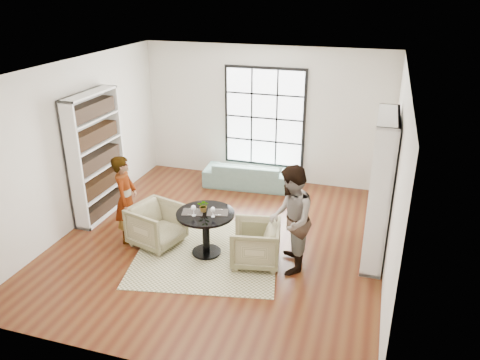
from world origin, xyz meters
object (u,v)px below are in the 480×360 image
(person_left, at_px, (126,199))
(armchair_left, at_px, (157,225))
(pedestal_table, at_px, (206,224))
(flower_centerpiece, at_px, (204,206))
(person_right, at_px, (291,220))
(sofa, at_px, (248,174))
(armchair_right, at_px, (255,244))
(wine_glass_left, at_px, (194,208))
(wine_glass_right, at_px, (213,210))

(person_left, bearing_deg, armchair_left, -104.34)
(pedestal_table, xyz_separation_m, person_left, (-1.47, 0.04, 0.23))
(armchair_left, distance_m, flower_centerpiece, 1.01)
(pedestal_table, xyz_separation_m, person_right, (1.40, -0.03, 0.31))
(person_left, bearing_deg, sofa, -39.46)
(armchair_left, distance_m, armchair_right, 1.77)
(sofa, xyz_separation_m, wine_glass_left, (-0.02, -3.06, 0.61))
(wine_glass_right, bearing_deg, pedestal_table, 151.03)
(pedestal_table, height_order, armchair_right, pedestal_table)
(wine_glass_left, bearing_deg, person_left, 171.79)
(pedestal_table, bearing_deg, flower_centerpiece, 137.54)
(person_left, relative_size, person_right, 0.90)
(pedestal_table, bearing_deg, armchair_left, 177.21)
(person_left, height_order, flower_centerpiece, person_left)
(pedestal_table, height_order, person_left, person_left)
(person_left, bearing_deg, wine_glass_right, -109.11)
(sofa, distance_m, flower_centerpiece, 2.94)
(armchair_right, bearing_deg, person_left, -102.17)
(wine_glass_right, relative_size, flower_centerpiece, 0.81)
(pedestal_table, distance_m, flower_centerpiece, 0.32)
(pedestal_table, distance_m, sofa, 2.93)
(wine_glass_left, relative_size, wine_glass_right, 1.07)
(wine_glass_left, height_order, wine_glass_right, wine_glass_left)
(armchair_right, xyz_separation_m, person_right, (0.55, 0.00, 0.51))
(person_left, height_order, wine_glass_left, person_left)
(sofa, bearing_deg, pedestal_table, 88.26)
(flower_centerpiece, bearing_deg, person_right, -2.56)
(person_left, distance_m, wine_glass_right, 1.64)
(person_right, xyz_separation_m, wine_glass_left, (-1.54, -0.12, 0.03))
(armchair_right, relative_size, person_left, 0.49)
(pedestal_table, distance_m, armchair_right, 0.88)
(sofa, distance_m, wine_glass_right, 3.08)
(armchair_left, relative_size, wine_glass_right, 4.68)
(person_right, bearing_deg, wine_glass_left, -96.62)
(wine_glass_right, height_order, flower_centerpiece, flower_centerpiece)
(person_right, height_order, wine_glass_left, person_right)
(pedestal_table, height_order, wine_glass_right, wine_glass_right)
(armchair_right, bearing_deg, person_right, 79.68)
(armchair_right, distance_m, person_right, 0.75)
(person_right, xyz_separation_m, wine_glass_right, (-1.24, -0.06, 0.02))
(sofa, height_order, person_right, person_right)
(sofa, distance_m, armchair_left, 2.98)
(pedestal_table, relative_size, sofa, 0.50)
(sofa, relative_size, wine_glass_left, 10.40)
(wine_glass_right, bearing_deg, armchair_left, 172.83)
(wine_glass_left, relative_size, flower_centerpiece, 0.87)
(sofa, height_order, wine_glass_left, wine_glass_left)
(armchair_right, height_order, person_left, person_left)
(pedestal_table, bearing_deg, wine_glass_right, -28.97)
(sofa, height_order, armchair_left, armchair_left)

